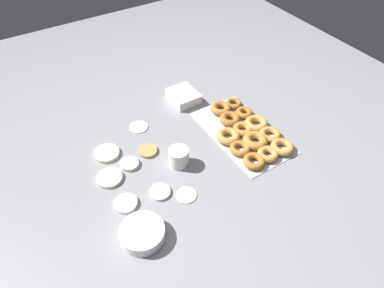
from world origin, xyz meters
name	(u,v)px	position (x,y,z in m)	size (l,w,h in m)	color
ground_plane	(162,158)	(0.00, 0.00, 0.00)	(3.00, 3.00, 0.00)	gray
pancake_0	(107,153)	(0.15, 0.20, 0.01)	(0.11, 0.11, 0.02)	beige
pancake_1	(110,178)	(0.01, 0.24, 0.01)	(0.11, 0.11, 0.01)	beige
pancake_2	(148,151)	(0.07, 0.04, 0.01)	(0.08, 0.08, 0.01)	tan
pancake_3	(160,192)	(-0.16, 0.10, 0.01)	(0.09, 0.09, 0.01)	silver
pancake_4	(126,203)	(-0.14, 0.24, 0.01)	(0.09, 0.09, 0.01)	beige
pancake_5	(186,195)	(-0.23, 0.01, 0.00)	(0.08, 0.08, 0.01)	beige
pancake_6	(139,127)	(0.24, 0.00, 0.00)	(0.09, 0.09, 0.01)	beige
pancake_7	(130,164)	(0.04, 0.14, 0.01)	(0.08, 0.08, 0.02)	silver
donut_tray	(247,132)	(-0.08, -0.41, 0.02)	(0.49, 0.28, 0.04)	silver
batter_bowl	(142,233)	(-0.30, 0.24, 0.02)	(0.16, 0.16, 0.05)	white
container_stack	(183,96)	(0.31, -0.29, 0.03)	(0.16, 0.13, 0.05)	white
paper_cup	(179,157)	(-0.07, -0.05, 0.04)	(0.09, 0.09, 0.08)	white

